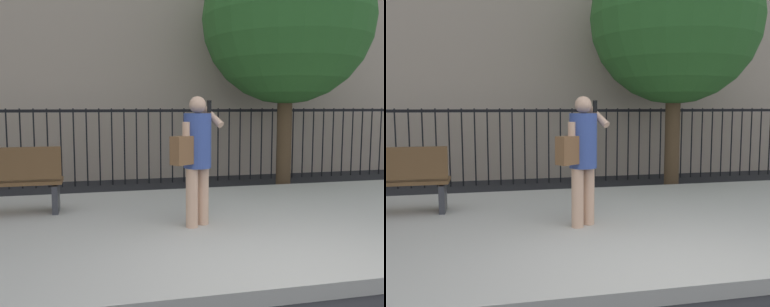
% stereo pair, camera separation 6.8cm
% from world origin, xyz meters
% --- Properties ---
extents(ground_plane, '(60.00, 60.00, 0.00)m').
position_xyz_m(ground_plane, '(0.00, 0.00, 0.00)').
color(ground_plane, black).
extents(sidewalk, '(28.00, 4.40, 0.15)m').
position_xyz_m(sidewalk, '(0.00, 2.20, 0.07)').
color(sidewalk, '#B2ADA3').
rests_on(sidewalk, ground).
extents(iron_fence, '(12.03, 0.04, 1.60)m').
position_xyz_m(iron_fence, '(0.00, 5.90, 1.02)').
color(iron_fence, black).
rests_on(iron_fence, ground).
extents(pedestrian_on_phone, '(0.71, 0.62, 1.62)m').
position_xyz_m(pedestrian_on_phone, '(-0.56, 1.96, 1.09)').
color(pedestrian_on_phone, tan).
rests_on(pedestrian_on_phone, sidewalk).
extents(street_bench, '(1.60, 0.45, 0.95)m').
position_xyz_m(street_bench, '(-3.02, 3.04, 0.65)').
color(street_bench, brown).
rests_on(street_bench, sidewalk).
extents(street_tree_mid, '(3.37, 3.37, 5.05)m').
position_xyz_m(street_tree_mid, '(2.01, 4.94, 3.36)').
color(street_tree_mid, '#4C3823').
rests_on(street_tree_mid, ground).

